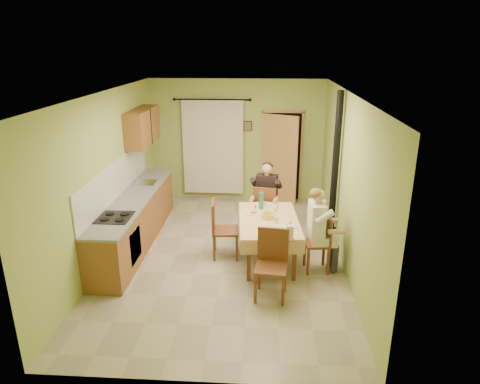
# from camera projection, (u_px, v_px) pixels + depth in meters

# --- Properties ---
(floor) EXTENTS (4.00, 6.00, 0.01)m
(floor) POSITION_uv_depth(u_px,v_px,m) (226.00, 255.00, 7.55)
(floor) COLOR tan
(floor) RESTS_ON ground
(room_shell) EXTENTS (4.04, 6.04, 2.82)m
(room_shell) POSITION_uv_depth(u_px,v_px,m) (224.00, 155.00, 6.95)
(room_shell) COLOR #AAC062
(room_shell) RESTS_ON ground
(kitchen_run) EXTENTS (0.64, 3.64, 1.56)m
(kitchen_run) POSITION_uv_depth(u_px,v_px,m) (135.00, 219.00, 7.86)
(kitchen_run) COLOR brown
(kitchen_run) RESTS_ON ground
(upper_cabinets) EXTENTS (0.35, 1.40, 0.70)m
(upper_cabinets) POSITION_uv_depth(u_px,v_px,m) (143.00, 126.00, 8.61)
(upper_cabinets) COLOR brown
(upper_cabinets) RESTS_ON room_shell
(curtain) EXTENTS (1.70, 0.07, 2.22)m
(curtain) POSITION_uv_depth(u_px,v_px,m) (213.00, 147.00, 9.90)
(curtain) COLOR black
(curtain) RESTS_ON ground
(doorway) EXTENTS (0.96, 0.40, 2.15)m
(doorway) POSITION_uv_depth(u_px,v_px,m) (281.00, 157.00, 9.86)
(doorway) COLOR black
(doorway) RESTS_ON ground
(dining_table) EXTENTS (1.10, 1.70, 0.76)m
(dining_table) POSITION_uv_depth(u_px,v_px,m) (268.00, 240.00, 7.26)
(dining_table) COLOR #E4B57A
(dining_table) RESTS_ON ground
(tableware) EXTENTS (0.84, 1.63, 0.33)m
(tableware) POSITION_uv_depth(u_px,v_px,m) (271.00, 218.00, 7.04)
(tableware) COLOR white
(tableware) RESTS_ON dining_table
(chair_far) EXTENTS (0.51, 0.51, 1.00)m
(chair_far) POSITION_uv_depth(u_px,v_px,m) (266.00, 219.00, 8.33)
(chair_far) COLOR brown
(chair_far) RESTS_ON ground
(chair_near) EXTENTS (0.50, 0.50, 1.02)m
(chair_near) POSITION_uv_depth(u_px,v_px,m) (271.00, 279.00, 6.22)
(chair_near) COLOR brown
(chair_near) RESTS_ON ground
(chair_right) EXTENTS (0.42, 0.42, 0.93)m
(chair_right) POSITION_uv_depth(u_px,v_px,m) (317.00, 254.00, 6.96)
(chair_right) COLOR brown
(chair_right) RESTS_ON ground
(chair_left) EXTENTS (0.49, 0.49, 1.02)m
(chair_left) POSITION_uv_depth(u_px,v_px,m) (225.00, 241.00, 7.43)
(chair_left) COLOR brown
(chair_left) RESTS_ON ground
(man_far) EXTENTS (0.62, 0.53, 1.39)m
(man_far) POSITION_uv_depth(u_px,v_px,m) (266.00, 191.00, 8.15)
(man_far) COLOR black
(man_far) RESTS_ON chair_far
(man_right) EXTENTS (0.49, 0.61, 1.39)m
(man_right) POSITION_uv_depth(u_px,v_px,m) (318.00, 221.00, 6.77)
(man_right) COLOR white
(man_right) RESTS_ON chair_right
(stove_flue) EXTENTS (0.24, 0.24, 2.80)m
(stove_flue) POSITION_uv_depth(u_px,v_px,m) (333.00, 191.00, 7.66)
(stove_flue) COLOR black
(stove_flue) RESTS_ON ground
(picture_back) EXTENTS (0.19, 0.03, 0.23)m
(picture_back) POSITION_uv_depth(u_px,v_px,m) (248.00, 126.00, 9.76)
(picture_back) COLOR black
(picture_back) RESTS_ON room_shell
(picture_right) EXTENTS (0.03, 0.31, 0.21)m
(picture_right) POSITION_uv_depth(u_px,v_px,m) (336.00, 139.00, 7.95)
(picture_right) COLOR brown
(picture_right) RESTS_ON room_shell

